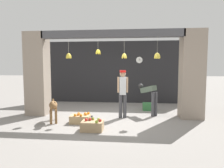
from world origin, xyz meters
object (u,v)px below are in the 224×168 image
at_px(worker_stooping, 149,95).
at_px(wall_clock, 139,60).
at_px(shopkeeper, 123,90).
at_px(water_bottle, 92,121).
at_px(fruit_crate_oranges, 80,119).
at_px(dog, 53,107).
at_px(produce_box_green, 148,107).
at_px(fruit_crate_apples, 92,126).

xyz_separation_m(worker_stooping, wall_clock, (-0.28, 2.24, 1.26)).
relative_size(shopkeeper, water_bottle, 5.32).
distance_m(fruit_crate_oranges, water_bottle, 0.47).
height_order(dog, produce_box_green, dog).
xyz_separation_m(fruit_crate_apples, wall_clock, (1.33, 4.10, 1.83)).
height_order(fruit_crate_oranges, produce_box_green, fruit_crate_oranges).
bearing_deg(fruit_crate_apples, produce_box_green, 58.17).
bearing_deg(water_bottle, fruit_crate_apples, -77.13).
bearing_deg(shopkeeper, fruit_crate_apples, 55.00).
xyz_separation_m(shopkeeper, produce_box_green, (0.92, 1.29, -0.76)).
relative_size(shopkeeper, fruit_crate_apples, 2.76).
xyz_separation_m(worker_stooping, fruit_crate_apples, (-1.62, -1.86, -0.57)).
relative_size(fruit_crate_oranges, water_bottle, 1.97).
bearing_deg(wall_clock, worker_stooping, -82.81).
height_order(dog, water_bottle, dog).
bearing_deg(wall_clock, dog, -127.47).
bearing_deg(dog, fruit_crate_oranges, 67.53).
bearing_deg(shopkeeper, worker_stooping, -158.00).
xyz_separation_m(dog, water_bottle, (1.22, -0.26, -0.33)).
bearing_deg(produce_box_green, worker_stooping, -92.00).
bearing_deg(produce_box_green, shopkeeper, -125.60).
bearing_deg(fruit_crate_apples, fruit_crate_oranges, 127.13).
bearing_deg(fruit_crate_apples, wall_clock, 71.95).
bearing_deg(shopkeeper, produce_box_green, -132.66).
height_order(dog, fruit_crate_oranges, dog).
bearing_deg(wall_clock, fruit_crate_oranges, -117.76).
relative_size(fruit_crate_apples, produce_box_green, 1.35).
relative_size(fruit_crate_oranges, fruit_crate_apples, 1.02).
bearing_deg(fruit_crate_apples, dog, 153.61).
height_order(worker_stooping, fruit_crate_oranges, worker_stooping).
bearing_deg(wall_clock, fruit_crate_apples, -108.05).
height_order(fruit_crate_apples, water_bottle, fruit_crate_apples).
xyz_separation_m(shopkeeper, water_bottle, (-0.81, -0.97, -0.76)).
distance_m(fruit_crate_oranges, produce_box_green, 2.93).
relative_size(dog, fruit_crate_oranges, 1.46).
distance_m(shopkeeper, worker_stooping, 1.04).
bearing_deg(water_bottle, shopkeeper, 50.06).
bearing_deg(shopkeeper, fruit_crate_oranges, 23.81).
bearing_deg(worker_stooping, shopkeeper, 166.76).
distance_m(dog, wall_clock, 4.59).
height_order(fruit_crate_oranges, water_bottle, fruit_crate_oranges).
xyz_separation_m(shopkeeper, wall_clock, (0.61, 2.74, 1.06)).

